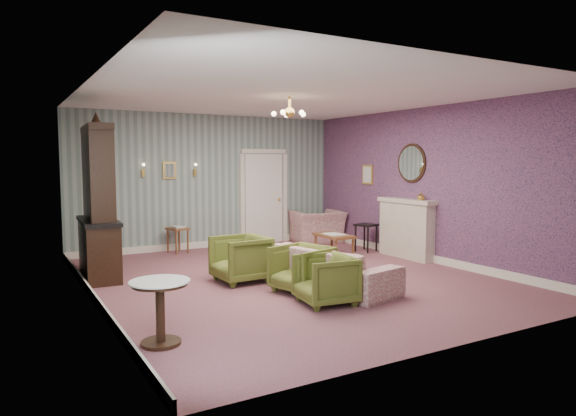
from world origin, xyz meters
TOP-DOWN VIEW (x-y plane):
  - floor at (0.00, 0.00)m, footprint 7.00×7.00m
  - ceiling at (0.00, 0.00)m, footprint 7.00×7.00m
  - wall_back at (0.00, 3.50)m, footprint 6.00×0.00m
  - wall_front at (0.00, -3.50)m, footprint 6.00×0.00m
  - wall_left at (-3.00, 0.00)m, footprint 0.00×7.00m
  - wall_right at (3.00, 0.00)m, footprint 0.00×7.00m
  - wall_right_floral at (2.98, 0.00)m, footprint 0.00×7.00m
  - door at (1.30, 3.46)m, footprint 1.12×0.12m
  - olive_chair_a at (-0.34, -1.54)m, footprint 0.74×0.77m
  - olive_chair_b at (-0.28, -0.85)m, footprint 0.85×0.88m
  - olive_chair_c at (-0.78, 0.18)m, footprint 0.76×0.81m
  - sofa_chintz at (0.19, -0.85)m, footprint 1.08×2.23m
  - wingback_chair at (2.43, 2.93)m, footprint 1.24×0.91m
  - dresser at (-2.65, 1.62)m, footprint 0.62×1.59m
  - fireplace at (2.86, 0.40)m, footprint 0.30×1.40m
  - mantel_vase at (2.84, 0.00)m, footprint 0.15×0.15m
  - oval_mirror at (2.96, 0.40)m, footprint 0.04×0.76m
  - framed_print at (2.97, 1.75)m, footprint 0.04×0.34m
  - coffee_table at (1.70, 1.20)m, footprint 0.51×0.89m
  - side_table_black at (2.62, 1.33)m, footprint 0.48×0.48m
  - pedestal_table at (-2.65, -1.95)m, footprint 0.77×0.77m
  - nesting_table at (-0.85, 3.15)m, footprint 0.43×0.50m
  - gilt_mirror_back at (-0.90, 3.46)m, footprint 0.28×0.06m
  - sconce_left at (-1.45, 3.44)m, footprint 0.16×0.12m
  - sconce_right at (-0.35, 3.44)m, footprint 0.16×0.12m
  - chandelier at (0.00, 0.00)m, footprint 0.56×0.56m
  - burgundy_cushion at (2.38, 2.78)m, footprint 0.41×0.28m

SIDE VIEW (x-z plane):
  - floor at x=0.00m, z-range 0.00..0.00m
  - coffee_table at x=1.70m, z-range 0.00..0.45m
  - nesting_table at x=-0.85m, z-range 0.00..0.57m
  - side_table_black at x=2.62m, z-range 0.00..0.58m
  - pedestal_table at x=-2.65m, z-range 0.00..0.67m
  - olive_chair_a at x=-0.34m, z-range 0.00..0.72m
  - olive_chair_b at x=-0.28m, z-range 0.00..0.74m
  - olive_chair_c at x=-0.78m, z-range 0.00..0.80m
  - sofa_chintz at x=0.19m, z-range 0.00..0.84m
  - burgundy_cushion at x=2.38m, z-range 0.28..0.68m
  - wingback_chair at x=2.43m, z-range 0.00..0.98m
  - fireplace at x=2.86m, z-range 0.00..1.16m
  - door at x=1.30m, z-range 0.00..2.16m
  - mantel_vase at x=2.84m, z-range 1.16..1.31m
  - dresser at x=-2.65m, z-range 0.00..2.61m
  - wall_back at x=0.00m, z-range -1.55..4.45m
  - wall_front at x=0.00m, z-range -1.55..4.45m
  - wall_left at x=-3.00m, z-range -2.05..4.95m
  - wall_right at x=3.00m, z-range -2.05..4.95m
  - wall_right_floral at x=2.98m, z-range -2.05..4.95m
  - framed_print at x=2.97m, z-range 1.39..1.81m
  - gilt_mirror_back at x=-0.90m, z-range 1.52..1.88m
  - sconce_left at x=-1.45m, z-range 1.55..1.85m
  - sconce_right at x=-0.35m, z-range 1.55..1.85m
  - oval_mirror at x=2.96m, z-range 1.43..2.27m
  - chandelier at x=0.00m, z-range 2.45..2.81m
  - ceiling at x=0.00m, z-range 2.90..2.90m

